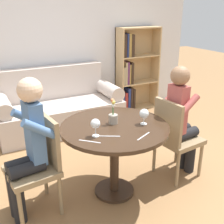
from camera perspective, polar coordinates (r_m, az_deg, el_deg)
ground_plane at (r=3.01m, az=0.46°, el=-15.82°), size 16.00×16.00×0.00m
back_wall at (r=4.51m, az=-13.25°, el=14.74°), size 5.20×0.05×2.70m
round_table at (r=2.69m, az=0.49°, el=-5.35°), size 1.02×1.02×0.74m
couch at (r=4.34m, az=-10.67°, el=0.56°), size 1.83×0.80×0.92m
bookshelf_right at (r=5.04m, az=4.07°, el=8.30°), size 0.76×0.28×1.45m
chair_left at (r=2.61m, az=-14.63°, el=-9.80°), size 0.47×0.47×0.90m
chair_right at (r=3.07m, az=12.58°, el=-4.69°), size 0.46×0.46×0.90m
person_left at (r=2.50m, az=-16.84°, el=-6.74°), size 0.44×0.37×1.27m
person_right at (r=3.08m, az=13.90°, el=-1.52°), size 0.44×0.37×1.24m
wine_glass_left at (r=2.39m, az=-3.39°, el=-2.48°), size 0.08×0.08×0.16m
wine_glass_right at (r=2.65m, az=6.53°, el=-0.43°), size 0.09×0.09×0.15m
flower_vase at (r=2.65m, az=0.23°, el=-0.70°), size 0.09×0.09×0.25m
knife_left_setting at (r=2.42m, az=-0.57°, el=-4.93°), size 0.17×0.10×0.00m
fork_left_setting at (r=2.34m, az=-4.56°, el=-5.97°), size 0.14×0.14×0.00m
knife_right_setting at (r=2.44m, az=6.43°, el=-4.89°), size 0.18×0.09×0.00m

